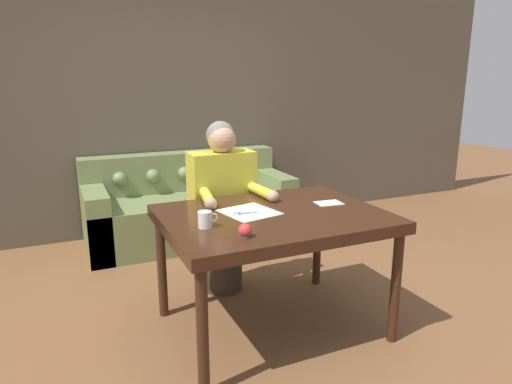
% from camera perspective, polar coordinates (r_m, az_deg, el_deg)
% --- Properties ---
extents(ground_plane, '(16.00, 16.00, 0.00)m').
position_cam_1_polar(ground_plane, '(3.04, 1.18, -16.45)').
color(ground_plane, brown).
extents(wall_back, '(8.00, 0.06, 2.60)m').
position_cam_1_polar(wall_back, '(4.72, -10.58, 10.92)').
color(wall_back, brown).
rests_on(wall_back, ground_plane).
extents(dining_table, '(1.31, 0.99, 0.76)m').
position_cam_1_polar(dining_table, '(2.76, 2.14, -4.07)').
color(dining_table, '#381E11').
rests_on(dining_table, ground_plane).
extents(couch, '(1.95, 0.81, 0.82)m').
position_cam_1_polar(couch, '(4.51, -8.35, -2.04)').
color(couch, olive).
rests_on(couch, ground_plane).
extents(person, '(0.51, 0.60, 1.26)m').
position_cam_1_polar(person, '(3.29, -4.18, -1.87)').
color(person, '#33281E').
rests_on(person, ground_plane).
extents(pattern_paper_main, '(0.35, 0.36, 0.00)m').
position_cam_1_polar(pattern_paper_main, '(2.74, -0.83, -2.53)').
color(pattern_paper_main, beige).
rests_on(pattern_paper_main, dining_table).
extents(pattern_paper_offcut, '(0.18, 0.14, 0.00)m').
position_cam_1_polar(pattern_paper_offcut, '(2.97, 9.09, -1.37)').
color(pattern_paper_offcut, beige).
rests_on(pattern_paper_offcut, dining_table).
extents(scissors, '(0.25, 0.12, 0.01)m').
position_cam_1_polar(scissors, '(2.72, -1.07, -2.69)').
color(scissors, silver).
rests_on(scissors, dining_table).
extents(mug, '(0.11, 0.08, 0.09)m').
position_cam_1_polar(mug, '(2.48, -6.36, -3.42)').
color(mug, silver).
rests_on(mug, dining_table).
extents(pin_cushion, '(0.07, 0.07, 0.07)m').
position_cam_1_polar(pin_cushion, '(2.32, -1.37, -4.91)').
color(pin_cushion, '#4C3828').
rests_on(pin_cushion, dining_table).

